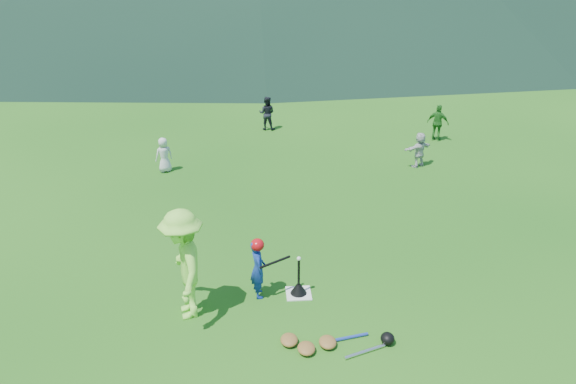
# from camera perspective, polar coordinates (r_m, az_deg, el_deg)

# --- Properties ---
(ground) EXTENTS (120.00, 120.00, 0.00)m
(ground) POSITION_cam_1_polar(r_m,az_deg,el_deg) (10.30, 1.08, -10.30)
(ground) COLOR #164E12
(ground) RESTS_ON ground
(home_plate) EXTENTS (0.45, 0.45, 0.02)m
(home_plate) POSITION_cam_1_polar(r_m,az_deg,el_deg) (10.29, 1.08, -10.26)
(home_plate) COLOR silver
(home_plate) RESTS_ON ground
(baseball) EXTENTS (0.08, 0.08, 0.08)m
(baseball) POSITION_cam_1_polar(r_m,az_deg,el_deg) (9.90, 1.11, -6.78)
(baseball) COLOR white
(baseball) RESTS_ON batting_tee
(batter_child) EXTENTS (0.33, 0.44, 1.11)m
(batter_child) POSITION_cam_1_polar(r_m,az_deg,el_deg) (9.98, -3.07, -7.76)
(batter_child) COLOR navy
(batter_child) RESTS_ON ground
(adult_coach) EXTENTS (0.96, 1.38, 1.95)m
(adult_coach) POSITION_cam_1_polar(r_m,az_deg,el_deg) (9.44, -10.55, -7.26)
(adult_coach) COLOR #90EB45
(adult_coach) RESTS_ON ground
(fielder_a) EXTENTS (0.56, 0.49, 0.97)m
(fielder_a) POSITION_cam_1_polar(r_m,az_deg,el_deg) (15.72, -12.49, 3.70)
(fielder_a) COLOR silver
(fielder_a) RESTS_ON ground
(fielder_b) EXTENTS (0.64, 0.55, 1.13)m
(fielder_b) POSITION_cam_1_polar(r_m,az_deg,el_deg) (18.92, -2.16, 8.00)
(fielder_b) COLOR black
(fielder_b) RESTS_ON ground
(fielder_c) EXTENTS (0.73, 0.60, 1.16)m
(fielder_c) POSITION_cam_1_polar(r_m,az_deg,el_deg) (18.43, 14.98, 6.80)
(fielder_c) COLOR #236B20
(fielder_c) RESTS_ON ground
(fielder_d) EXTENTS (0.96, 0.68, 1.00)m
(fielder_d) POSITION_cam_1_polar(r_m,az_deg,el_deg) (16.13, 13.21, 4.22)
(fielder_d) COLOR #BBBBBB
(fielder_d) RESTS_ON ground
(batting_tee) EXTENTS (0.30, 0.30, 0.68)m
(batting_tee) POSITION_cam_1_polar(r_m,az_deg,el_deg) (10.23, 1.09, -9.71)
(batting_tee) COLOR black
(batting_tee) RESTS_ON home_plate
(batter_gear) EXTENTS (0.70, 0.35, 0.47)m
(batter_gear) POSITION_cam_1_polar(r_m,az_deg,el_deg) (9.75, -2.98, -5.52)
(batter_gear) COLOR #B00B11
(batter_gear) RESTS_ON ground
(equipment_pile) EXTENTS (1.80, 0.64, 0.19)m
(equipment_pile) POSITION_cam_1_polar(r_m,az_deg,el_deg) (9.14, 4.07, -15.01)
(equipment_pile) COLOR olive
(equipment_pile) RESTS_ON ground
(outfield_fence) EXTENTS (70.07, 0.08, 1.33)m
(outfield_fence) POSITION_cam_1_polar(r_m,az_deg,el_deg) (36.82, -3.16, 16.14)
(outfield_fence) COLOR gray
(outfield_fence) RESTS_ON ground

